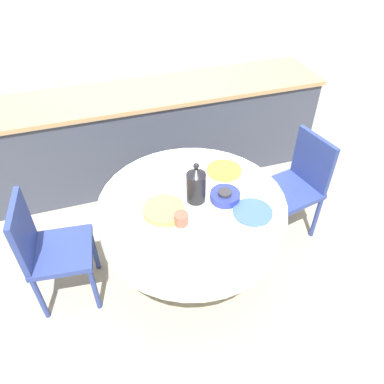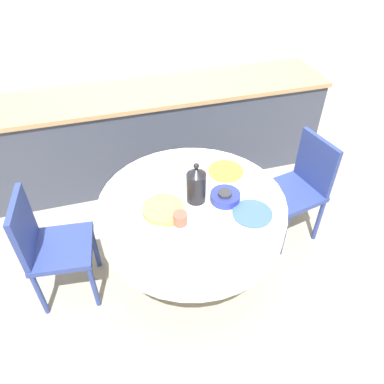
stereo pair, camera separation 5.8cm
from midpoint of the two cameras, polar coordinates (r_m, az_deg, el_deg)
name	(u,v)px [view 2 (the right image)]	position (r m, az deg, el deg)	size (l,w,h in m)	color
ground_plane	(192,270)	(2.96, 0.57, -11.84)	(12.00, 12.00, 0.00)	#9E937F
wall_back	(139,28)	(3.57, -7.59, 23.47)	(7.00, 0.05, 2.60)	silver
kitchen_counter	(153,133)	(3.62, -5.44, 8.92)	(3.24, 0.64, 0.88)	#383D4C
dining_table	(192,215)	(2.51, 0.66, -3.55)	(1.23, 1.23, 0.72)	olive
chair_left	(301,184)	(3.03, 16.76, 1.11)	(0.47, 0.47, 0.88)	navy
chair_right	(48,244)	(2.63, -20.46, -7.43)	(0.44, 0.44, 0.88)	navy
plate_near_left	(147,233)	(2.22, -6.21, -6.31)	(0.25, 0.25, 0.01)	white
cup_near_left	(180,219)	(2.25, -1.10, -4.09)	(0.09, 0.09, 0.08)	#CC4C3D
plate_near_right	(252,213)	(2.36, 9.86, -3.24)	(0.25, 0.25, 0.01)	#3856AD
cup_near_right	(225,197)	(2.41, 5.68, -0.73)	(0.09, 0.09, 0.08)	#28282D
plate_far_left	(146,178)	(2.61, -6.39, 2.10)	(0.25, 0.25, 0.01)	white
cup_far_left	(162,189)	(2.45, -3.91, 0.38)	(0.09, 0.09, 0.08)	white
plate_far_right	(226,171)	(2.67, 5.78, 3.21)	(0.25, 0.25, 0.01)	yellow
cup_far_right	(200,177)	(2.55, 1.87, 2.27)	(0.09, 0.09, 0.08)	#CC4C3D
coffee_carafe	(196,185)	(2.35, 1.33, 1.10)	(0.13, 0.13, 0.29)	black
bread_basket	(163,210)	(2.33, -3.68, -2.80)	(0.26, 0.26, 0.05)	#AD844C
fruit_bowl	(225,197)	(2.42, 5.76, -0.75)	(0.20, 0.20, 0.05)	navy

